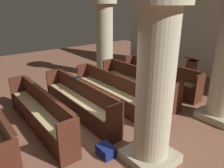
# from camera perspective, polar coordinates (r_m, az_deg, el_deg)

# --- Properties ---
(ground_plane) EXTENTS (19.20, 19.20, 0.00)m
(ground_plane) POSITION_cam_1_polar(r_m,az_deg,el_deg) (5.30, -6.61, -12.21)
(ground_plane) COLOR brown
(pew_row_0) EXTENTS (3.10, 0.46, 0.92)m
(pew_row_0) POSITION_cam_1_polar(r_m,az_deg,el_deg) (7.72, 12.33, 2.27)
(pew_row_0) COLOR #4C2316
(pew_row_0) RESTS_ON ground
(pew_row_1) EXTENTS (3.10, 0.46, 0.92)m
(pew_row_1) POSITION_cam_1_polar(r_m,az_deg,el_deg) (6.97, 6.67, 0.62)
(pew_row_1) COLOR #4C2316
(pew_row_1) RESTS_ON ground
(pew_row_2) EXTENTS (3.10, 0.47, 0.92)m
(pew_row_2) POSITION_cam_1_polar(r_m,az_deg,el_deg) (6.31, -0.25, -1.40)
(pew_row_2) COLOR #4C2316
(pew_row_2) RESTS_ON ground
(pew_row_3) EXTENTS (3.10, 0.46, 0.92)m
(pew_row_3) POSITION_cam_1_polar(r_m,az_deg,el_deg) (5.77, -8.64, -3.81)
(pew_row_3) COLOR #4C2316
(pew_row_3) RESTS_ON ground
(pew_row_4) EXTENTS (3.10, 0.46, 0.92)m
(pew_row_4) POSITION_cam_1_polar(r_m,az_deg,el_deg) (5.39, -18.53, -6.54)
(pew_row_4) COLOR #4C2316
(pew_row_4) RESTS_ON ground
(pillar_far_side) EXTENTS (0.96, 0.96, 3.12)m
(pillar_far_side) POSITION_cam_1_polar(r_m,az_deg,el_deg) (8.69, -2.00, 12.40)
(pillar_far_side) COLOR tan
(pillar_far_side) RESTS_ON ground
(pillar_aisle_rear) EXTENTS (0.94, 0.94, 3.12)m
(pillar_aisle_rear) POSITION_cam_1_polar(r_m,az_deg,el_deg) (3.72, 11.32, 0.88)
(pillar_aisle_rear) COLOR tan
(pillar_aisle_rear) RESTS_ON ground
(lectern) EXTENTS (0.48, 0.45, 1.08)m
(lectern) POSITION_cam_1_polar(r_m,az_deg,el_deg) (8.31, 19.85, 2.48)
(lectern) COLOR #562B1A
(lectern) RESTS_ON ground
(hymn_book) EXTENTS (0.15, 0.20, 0.03)m
(hymn_book) POSITION_cam_1_polar(r_m,az_deg,el_deg) (6.04, -9.22, 1.72)
(hymn_book) COLOR black
(hymn_book) RESTS_ON pew_row_3
(kneeler_box_navy) EXTENTS (0.36, 0.27, 0.21)m
(kneeler_box_navy) POSITION_cam_1_polar(r_m,az_deg,el_deg) (4.51, -1.64, -17.07)
(kneeler_box_navy) COLOR navy
(kneeler_box_navy) RESTS_ON ground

